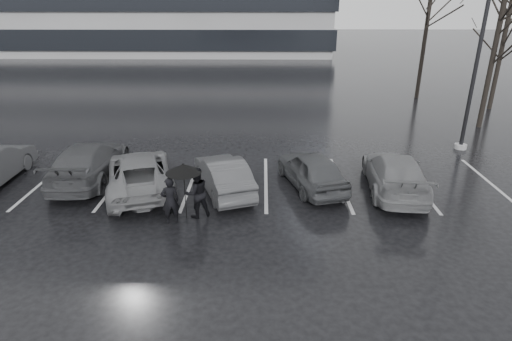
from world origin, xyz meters
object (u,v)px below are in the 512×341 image
Objects in this scene: pedestrian_left at (170,201)px; tree_north at (426,33)px; tree_east at (494,49)px; car_west_c at (89,162)px; pedestrian_right at (196,193)px; lamp_post at (479,49)px; car_main at (312,170)px; car_east at (395,173)px; car_west_a at (224,175)px; car_west_b at (139,173)px; tree_ne at (501,50)px.

tree_north reaches higher than pedestrian_left.
tree_east reaches higher than pedestrian_left.
car_west_c is 3.26× the size of pedestrian_left.
pedestrian_right is 0.17× the size of lamp_post.
car_main is at bearing -149.51° from lamp_post.
car_east is 3.08× the size of pedestrian_left.
pedestrian_right is at bearing 50.39° from car_west_a.
tree_north reaches higher than car_main.
car_west_a is at bearing -147.32° from tree_east.
tree_north is at bearing -105.34° from car_east.
car_main is 6.17m from car_west_b.
car_main is 0.49× the size of tree_east.
car_west_b is at bearing -160.79° from lamp_post.
tree_north is (5.82, 15.08, 3.58)m from car_east.
car_west_a is 2.01m from pedestrian_right.
tree_east reaches higher than car_east.
tree_ne is at bearing -161.35° from car_west_a.
tree_north is (11.91, 15.28, 3.62)m from car_west_a.
car_east is 0.58× the size of tree_east.
car_west_c is at bearing -20.37° from car_main.
tree_north is at bearing -151.78° from car_west_b.
car_east is at bearing -130.18° from tree_east.
lamp_post reaches higher than tree_north.
pedestrian_right is 0.19× the size of tree_north.
car_west_b reaches higher than car_west_a.
tree_north reaches higher than pedestrian_right.
car_west_c is 5.33m from pedestrian_right.
pedestrian_left is at bearing -0.30° from pedestrian_right.
car_west_a is 2.56× the size of pedestrian_left.
car_east is 7.07m from pedestrian_right.
car_main is 0.84× the size of car_east.
car_east is (2.93, -0.26, 0.01)m from car_main.
pedestrian_left is (3.73, -3.31, 0.04)m from car_west_c.
tree_north is at bearing -141.75° from car_west_c.
lamp_post is at bearing -124.99° from tree_east.
car_main is at bearing -178.25° from pedestrian_right.
pedestrian_right is (4.48, -2.89, 0.11)m from car_west_c.
tree_east is (9.75, 7.82, 3.34)m from car_main.
car_main is 12.94m from tree_east.
pedestrian_left is at bearing 38.45° from car_west_a.
tree_ne is at bearing 57.99° from tree_east.
pedestrian_left is 0.86m from pedestrian_right.
car_west_c is at bearing -140.08° from tree_north.
pedestrian_left is (-7.50, -2.50, 0.08)m from car_east.
car_west_c is 19.74m from tree_east.
tree_north reaches higher than car_west_c.
car_east is 7.32m from lamp_post.
tree_north is at bearing -137.14° from car_main.
pedestrian_left is 18.11m from tree_east.
car_west_b is 2.91× the size of pedestrian_right.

